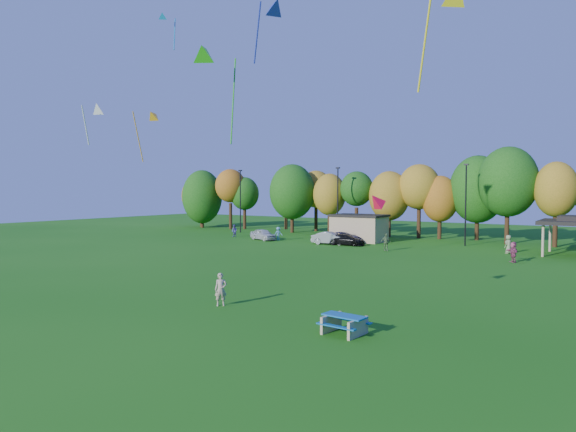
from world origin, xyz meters
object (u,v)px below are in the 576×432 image
Objects in this scene: car_b at (331,238)px; car_c at (343,238)px; car_a at (263,234)px; car_d at (346,240)px; picnic_table at (344,323)px; kite_flyer at (221,289)px.

car_b reaches higher than car_c.
car_a reaches higher than car_d.
kite_flyer is (-8.00, 1.10, 0.41)m from picnic_table.
car_c is (-17.70, 33.56, 0.17)m from picnic_table.
car_d is at bearing -94.43° from car_b.
car_b is at bearing -69.59° from car_a.
picnic_table is at bearing -119.11° from car_a.
car_a is at bearing 136.45° from picnic_table.
car_b reaches higher than picnic_table.
kite_flyer is 0.38× the size of car_c.
car_c is at bearing 122.82° from picnic_table.
car_d reaches higher than picnic_table.
kite_flyer reaches higher than picnic_table.
car_b reaches higher than car_a.
kite_flyer is at bearing -150.89° from car_c.
kite_flyer is at bearing -168.44° from car_d.
car_a is (-19.65, 30.21, -0.19)m from kite_flyer.
picnic_table is 0.50× the size of car_a.
car_c is (0.50, 2.09, -0.07)m from car_b.
picnic_table is at bearing -161.31° from car_b.
car_a is 0.94× the size of car_b.
car_c is 2.30m from car_d.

